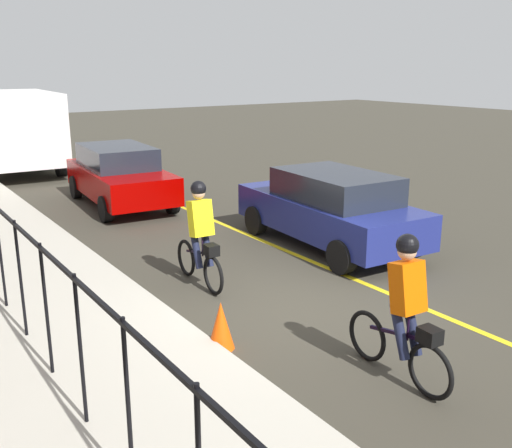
{
  "coord_description": "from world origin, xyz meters",
  "views": [
    {
      "loc": [
        -6.68,
        5.34,
        3.67
      ],
      "look_at": [
        1.35,
        -0.19,
        1.0
      ],
      "focal_mm": 41.02,
      "sensor_mm": 36.0,
      "label": 1
    }
  ],
  "objects_px": {
    "patrol_sedan": "(330,208)",
    "box_truck_background": "(13,127)",
    "traffic_cone_near": "(221,325)",
    "cyclist_follow": "(405,310)",
    "parked_sedan_rear": "(120,175)",
    "cyclist_lead": "(200,235)"
  },
  "relations": [
    {
      "from": "parked_sedan_rear",
      "to": "traffic_cone_near",
      "type": "relative_size",
      "value": 6.88
    },
    {
      "from": "parked_sedan_rear",
      "to": "traffic_cone_near",
      "type": "height_order",
      "value": "parked_sedan_rear"
    },
    {
      "from": "box_truck_background",
      "to": "parked_sedan_rear",
      "type": "bearing_deg",
      "value": -167.96
    },
    {
      "from": "traffic_cone_near",
      "to": "cyclist_lead",
      "type": "bearing_deg",
      "value": -22.97
    },
    {
      "from": "parked_sedan_rear",
      "to": "box_truck_background",
      "type": "height_order",
      "value": "box_truck_background"
    },
    {
      "from": "box_truck_background",
      "to": "traffic_cone_near",
      "type": "relative_size",
      "value": 10.38
    },
    {
      "from": "cyclist_follow",
      "to": "box_truck_background",
      "type": "xyz_separation_m",
      "value": [
        17.6,
        0.32,
        0.64
      ]
    },
    {
      "from": "patrol_sedan",
      "to": "box_truck_background",
      "type": "height_order",
      "value": "box_truck_background"
    },
    {
      "from": "parked_sedan_rear",
      "to": "cyclist_lead",
      "type": "bearing_deg",
      "value": -5.4
    },
    {
      "from": "box_truck_background",
      "to": "traffic_cone_near",
      "type": "height_order",
      "value": "box_truck_background"
    },
    {
      "from": "cyclist_follow",
      "to": "parked_sedan_rear",
      "type": "distance_m",
      "value": 10.56
    },
    {
      "from": "cyclist_lead",
      "to": "parked_sedan_rear",
      "type": "relative_size",
      "value": 0.4
    },
    {
      "from": "box_truck_background",
      "to": "patrol_sedan",
      "type": "bearing_deg",
      "value": -162.59
    },
    {
      "from": "patrol_sedan",
      "to": "traffic_cone_near",
      "type": "bearing_deg",
      "value": 125.37
    },
    {
      "from": "patrol_sedan",
      "to": "parked_sedan_rear",
      "type": "bearing_deg",
      "value": 23.37
    },
    {
      "from": "cyclist_follow",
      "to": "parked_sedan_rear",
      "type": "height_order",
      "value": "cyclist_follow"
    },
    {
      "from": "cyclist_follow",
      "to": "patrol_sedan",
      "type": "distance_m",
      "value": 5.39
    },
    {
      "from": "cyclist_lead",
      "to": "patrol_sedan",
      "type": "height_order",
      "value": "cyclist_lead"
    },
    {
      "from": "cyclist_lead",
      "to": "patrol_sedan",
      "type": "xyz_separation_m",
      "value": [
        0.48,
        -3.32,
        -0.09
      ]
    },
    {
      "from": "patrol_sedan",
      "to": "box_truck_background",
      "type": "xyz_separation_m",
      "value": [
        13.05,
        3.21,
        0.73
      ]
    },
    {
      "from": "cyclist_lead",
      "to": "patrol_sedan",
      "type": "distance_m",
      "value": 3.35
    },
    {
      "from": "cyclist_follow",
      "to": "box_truck_background",
      "type": "bearing_deg",
      "value": 4.14
    }
  ]
}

